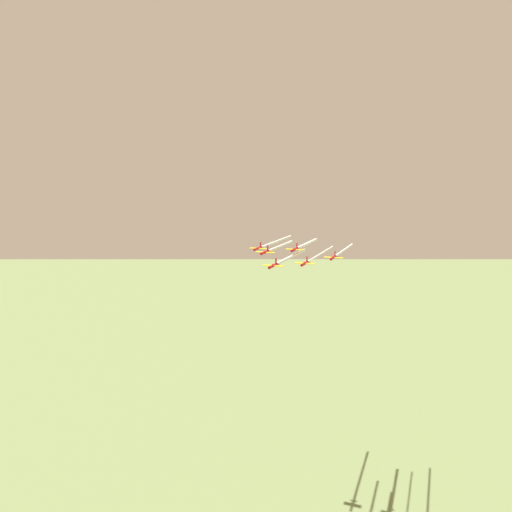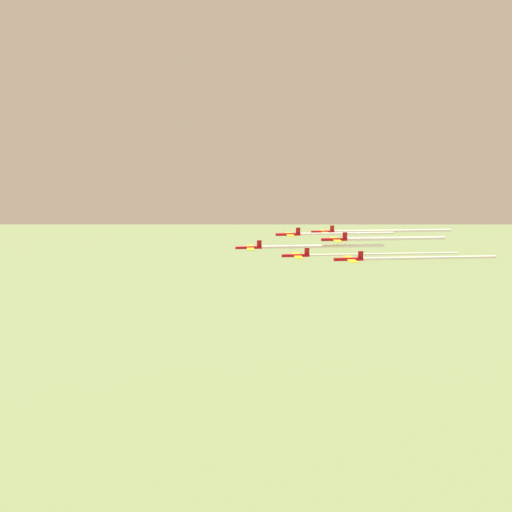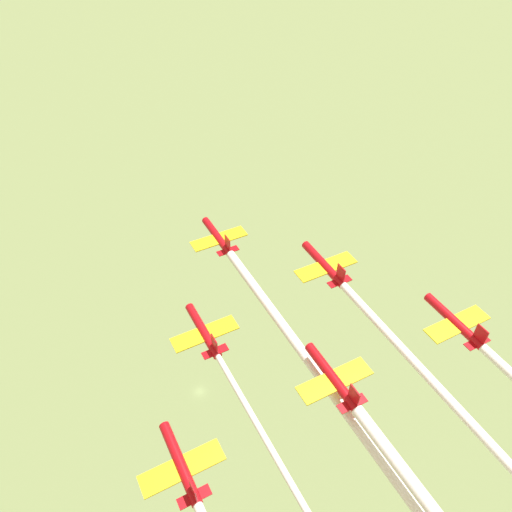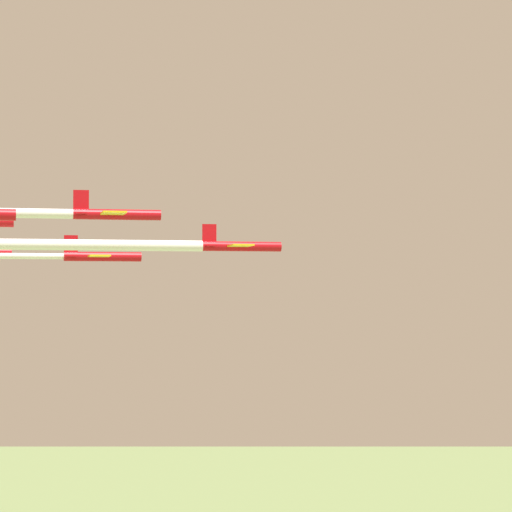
{
  "view_description": "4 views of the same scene",
  "coord_description": "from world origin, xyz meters",
  "px_view_note": "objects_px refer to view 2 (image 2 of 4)",
  "views": [
    {
      "loc": [
        137.05,
        65.76,
        163.51
      ],
      "look_at": [
        -55.45,
        7.7,
        131.52
      ],
      "focal_mm": 35.0,
      "sensor_mm": 36.0,
      "label": 1
    },
    {
      "loc": [
        -39.97,
        152.69,
        158.12
      ],
      "look_at": [
        -58.16,
        20.13,
        125.76
      ],
      "focal_mm": 28.0,
      "sensor_mm": 36.0,
      "label": 2
    },
    {
      "loc": [
        -110.2,
        40.96,
        176.69
      ],
      "look_at": [
        -61.05,
        10.62,
        125.33
      ],
      "focal_mm": 35.0,
      "sensor_mm": 36.0,
      "label": 3
    },
    {
      "loc": [
        -93.69,
        -122.07,
        121.39
      ],
      "look_at": [
        -55.83,
        9.84,
        126.34
      ],
      "focal_mm": 85.0,
      "sensor_mm": 36.0,
      "label": 4
    }
  ],
  "objects_px": {
    "jet_0": "(250,247)",
    "jet_3": "(350,259)",
    "jet_1": "(297,255)",
    "jet_4": "(335,239)",
    "jet_5": "(324,232)",
    "jet_2": "(289,234)"
  },
  "relations": [
    {
      "from": "jet_5",
      "to": "jet_3",
      "type": "bearing_deg",
      "value": -180.0
    },
    {
      "from": "jet_5",
      "to": "jet_2",
      "type": "bearing_deg",
      "value": 120.47
    },
    {
      "from": "jet_3",
      "to": "jet_1",
      "type": "bearing_deg",
      "value": 59.53
    },
    {
      "from": "jet_0",
      "to": "jet_2",
      "type": "relative_size",
      "value": 1.0
    },
    {
      "from": "jet_1",
      "to": "jet_4",
      "type": "distance_m",
      "value": 18.29
    },
    {
      "from": "jet_3",
      "to": "jet_4",
      "type": "bearing_deg",
      "value": -0.0
    },
    {
      "from": "jet_0",
      "to": "jet_2",
      "type": "distance_m",
      "value": 18.18
    },
    {
      "from": "jet_0",
      "to": "jet_5",
      "type": "height_order",
      "value": "jet_5"
    },
    {
      "from": "jet_1",
      "to": "jet_4",
      "type": "relative_size",
      "value": 1.0
    },
    {
      "from": "jet_2",
      "to": "jet_1",
      "type": "bearing_deg",
      "value": 180.0
    },
    {
      "from": "jet_3",
      "to": "jet_5",
      "type": "relative_size",
      "value": 1.0
    },
    {
      "from": "jet_0",
      "to": "jet_5",
      "type": "bearing_deg",
      "value": -59.53
    },
    {
      "from": "jet_0",
      "to": "jet_1",
      "type": "relative_size",
      "value": 1.0
    },
    {
      "from": "jet_4",
      "to": "jet_5",
      "type": "xyz_separation_m",
      "value": [
        -1.27,
        -18.16,
        -0.43
      ]
    },
    {
      "from": "jet_1",
      "to": "jet_5",
      "type": "height_order",
      "value": "jet_5"
    },
    {
      "from": "jet_3",
      "to": "jet_4",
      "type": "relative_size",
      "value": 1.0
    },
    {
      "from": "jet_0",
      "to": "jet_2",
      "type": "xyz_separation_m",
      "value": [
        -16.07,
        -8.0,
        2.89
      ]
    },
    {
      "from": "jet_1",
      "to": "jet_5",
      "type": "bearing_deg",
      "value": -29.54
    },
    {
      "from": "jet_4",
      "to": "jet_1",
      "type": "bearing_deg",
      "value": 120.47
    },
    {
      "from": "jet_0",
      "to": "jet_4",
      "type": "xyz_separation_m",
      "value": [
        -30.87,
        2.16,
        2.5
      ]
    },
    {
      "from": "jet_0",
      "to": "jet_3",
      "type": "height_order",
      "value": "jet_0"
    },
    {
      "from": "jet_2",
      "to": "jet_4",
      "type": "distance_m",
      "value": 17.96
    }
  ]
}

